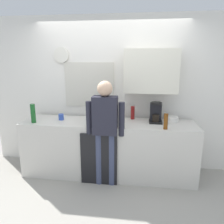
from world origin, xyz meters
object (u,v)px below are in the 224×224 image
object	(u,v)px
dish_soap	(101,115)
person_at_sink	(105,125)
mixing_bowl	(171,119)
bottle_green_wine	(33,113)
coffee_maker	(156,113)
bottle_red_vinegar	(133,113)
bottle_amber_beer	(166,121)
bottle_dark_sauce	(94,117)
cup_blue_mug	(61,117)

from	to	relation	value
dish_soap	person_at_sink	xyz separation A→B (m)	(0.14, -0.45, -0.04)
mixing_bowl	bottle_green_wine	bearing A→B (deg)	-170.93
coffee_maker	bottle_green_wine	size ratio (longest dim) A/B	1.10
bottle_red_vinegar	bottle_amber_beer	xyz separation A→B (m)	(0.49, -0.48, 0.00)
coffee_maker	bottle_red_vinegar	world-z (taller)	coffee_maker
bottle_dark_sauce	bottle_amber_beer	world-z (taller)	bottle_amber_beer
person_at_sink	cup_blue_mug	bearing A→B (deg)	153.15
bottle_green_wine	mixing_bowl	size ratio (longest dim) A/B	1.36
bottle_red_vinegar	bottle_green_wine	world-z (taller)	bottle_green_wine
bottle_red_vinegar	coffee_maker	bearing A→B (deg)	-20.78
dish_soap	bottle_green_wine	bearing A→B (deg)	-162.73
bottle_green_wine	mixing_bowl	xyz separation A→B (m)	(2.19, 0.35, -0.11)
mixing_bowl	bottle_red_vinegar	bearing A→B (deg)	174.12
bottle_dark_sauce	mixing_bowl	xyz separation A→B (m)	(1.23, 0.22, -0.05)
bottle_dark_sauce	cup_blue_mug	world-z (taller)	bottle_dark_sauce
bottle_amber_beer	person_at_sink	distance (m)	0.88
bottle_amber_beer	person_at_sink	bearing A→B (deg)	-175.99
bottle_green_wine	bottle_dark_sauce	bearing A→B (deg)	7.76
bottle_red_vinegar	dish_soap	bearing A→B (deg)	-169.94
bottle_red_vinegar	mixing_bowl	world-z (taller)	bottle_red_vinegar
cup_blue_mug	bottle_amber_beer	bearing A→B (deg)	-9.06
dish_soap	coffee_maker	bearing A→B (deg)	-3.11
coffee_maker	mixing_bowl	bearing A→B (deg)	16.19
bottle_dark_sauce	bottle_green_wine	size ratio (longest dim) A/B	0.60
bottle_amber_beer	dish_soap	distance (m)	1.08
bottle_red_vinegar	cup_blue_mug	world-z (taller)	bottle_red_vinegar
bottle_red_vinegar	dish_soap	xyz separation A→B (m)	(-0.52, -0.09, -0.03)
bottle_amber_beer	cup_blue_mug	world-z (taller)	bottle_amber_beer
mixing_bowl	person_at_sink	xyz separation A→B (m)	(-1.01, -0.47, -0.00)
bottle_red_vinegar	bottle_green_wine	distance (m)	1.61
cup_blue_mug	person_at_sink	world-z (taller)	person_at_sink
bottle_red_vinegar	cup_blue_mug	xyz separation A→B (m)	(-1.17, -0.21, -0.06)
coffee_maker	bottle_red_vinegar	xyz separation A→B (m)	(-0.37, 0.14, -0.04)
bottle_dark_sauce	person_at_sink	xyz separation A→B (m)	(0.22, -0.26, -0.05)
bottle_red_vinegar	bottle_green_wine	size ratio (longest dim) A/B	0.73
bottle_green_wine	cup_blue_mug	bearing A→B (deg)	27.80
bottle_red_vinegar	bottle_amber_beer	distance (m)	0.69
coffee_maker	bottle_amber_beer	world-z (taller)	coffee_maker
cup_blue_mug	person_at_sink	size ratio (longest dim) A/B	0.06
coffee_maker	bottle_red_vinegar	bearing A→B (deg)	159.22
person_at_sink	bottle_red_vinegar	bearing A→B (deg)	50.43
person_at_sink	mixing_bowl	bearing A→B (deg)	20.70
person_at_sink	bottle_amber_beer	bearing A→B (deg)	-0.44
bottle_green_wine	bottle_amber_beer	distance (m)	2.05
bottle_dark_sauce	mixing_bowl	world-z (taller)	bottle_dark_sauce
bottle_red_vinegar	bottle_amber_beer	size ratio (longest dim) A/B	0.96
bottle_amber_beer	person_at_sink	size ratio (longest dim) A/B	0.14
bottle_red_vinegar	dish_soap	distance (m)	0.53
bottle_red_vinegar	bottle_dark_sauce	bearing A→B (deg)	-154.74
mixing_bowl	person_at_sink	size ratio (longest dim) A/B	0.14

